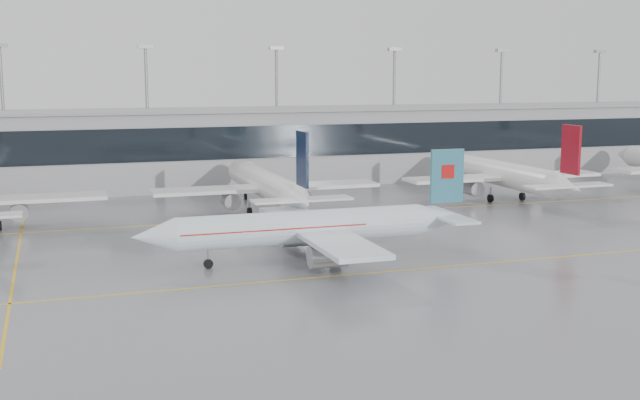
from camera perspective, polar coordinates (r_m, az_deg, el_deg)
name	(u,v)px	position (r m, az deg, el deg)	size (l,w,h in m)	color
ground	(362,274)	(73.27, 3.01, -5.26)	(320.00, 320.00, 0.00)	gray
taxi_line_main	(362,274)	(73.27, 3.01, -5.25)	(120.00, 0.25, 0.01)	#EBAE11
taxi_line_north	(274,218)	(101.13, -3.26, -1.29)	(120.00, 0.25, 0.01)	#EBAE11
taxi_line_cross	(16,262)	(83.04, -20.78, -4.13)	(0.25, 60.00, 0.01)	#EBAE11
terminal	(222,148)	(131.20, -7.01, 3.67)	(180.00, 15.00, 12.00)	#959598
terminal_glass	(232,143)	(123.71, -6.31, 4.06)	(180.00, 0.20, 5.00)	black
terminal_roof	(221,110)	(130.78, -7.06, 6.37)	(182.00, 16.00, 0.40)	gray
light_masts	(214,102)	(136.61, -7.58, 6.95)	(156.40, 1.00, 22.60)	gray
air_canada_jet	(315,227)	(77.64, -0.34, -1.95)	(34.02, 26.46, 10.45)	white
parked_jet_c	(267,185)	(104.06, -3.82, 1.07)	(29.64, 36.96, 11.72)	white
parked_jet_d	(503,174)	(117.87, 12.87, 1.79)	(29.64, 36.96, 11.72)	white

